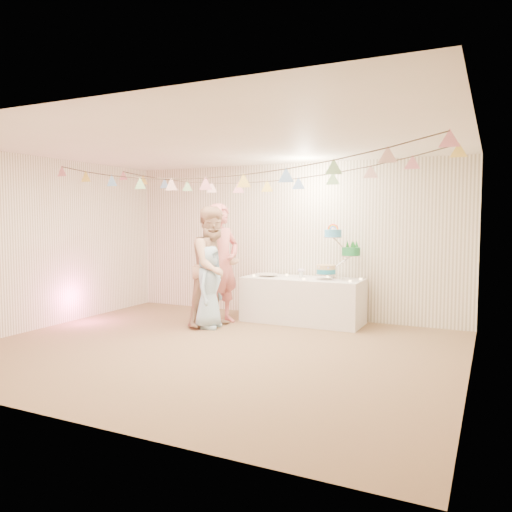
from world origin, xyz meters
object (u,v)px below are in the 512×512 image
at_px(cake_stand, 337,252).
at_px(person_child, 209,287).
at_px(person_adult_b, 214,267).
at_px(table, 303,300).
at_px(person_adult_a, 221,264).

xyz_separation_m(cake_stand, person_child, (-1.70, -1.06, -0.52)).
relative_size(cake_stand, person_adult_b, 0.43).
bearing_deg(table, cake_stand, 5.19).
bearing_deg(person_adult_b, person_adult_a, 27.18).
bearing_deg(person_adult_b, table, -29.88).
distance_m(cake_stand, person_adult_b, 1.93).
xyz_separation_m(person_adult_a, person_child, (0.00, -0.39, -0.32)).
distance_m(person_adult_b, person_child, 0.33).
bearing_deg(cake_stand, person_adult_b, -151.50).
xyz_separation_m(cake_stand, person_adult_b, (-1.68, -0.91, -0.22)).
bearing_deg(table, person_adult_b, -142.67).
bearing_deg(person_adult_a, table, -44.88).
bearing_deg(person_adult_a, person_child, -162.90).
distance_m(cake_stand, person_child, 2.07).
distance_m(person_adult_a, person_child, 0.51).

